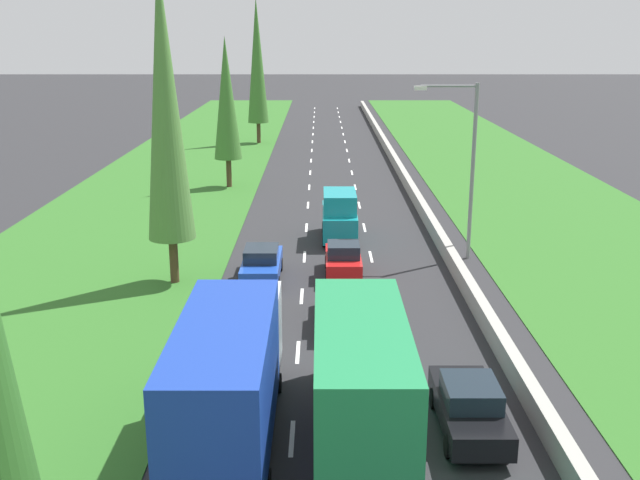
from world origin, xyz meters
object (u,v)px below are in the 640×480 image
object	(u,v)px
black_sedan_right_lane	(468,406)
poplar_tree_third	(225,99)
red_hatchback_centre_lane	(342,260)
street_light_mast	(465,159)
blue_sedan_left_lane	(260,264)
poplar_tree_fourth	(255,61)
grey_sedan_centre_lane	(342,305)
blue_box_truck_left_lane	(228,380)
green_box_truck_centre_lane	(358,379)
white_hatchback_left_lane	(247,310)
teal_van_centre_lane	(338,216)
poplar_tree_second	(163,103)

from	to	relation	value
black_sedan_right_lane	poplar_tree_third	world-z (taller)	poplar_tree_third
red_hatchback_centre_lane	street_light_mast	size ratio (longest dim) A/B	0.43
blue_sedan_left_lane	black_sedan_right_lane	world-z (taller)	same
blue_sedan_left_lane	poplar_tree_fourth	bearing A→B (deg)	94.74
grey_sedan_centre_lane	poplar_tree_fourth	xyz separation A→B (m)	(-7.42, 50.25, 7.68)
black_sedan_right_lane	street_light_mast	bearing A→B (deg)	80.21
blue_box_truck_left_lane	green_box_truck_centre_lane	distance (m)	3.58
red_hatchback_centre_lane	poplar_tree_fourth	size ratio (longest dim) A/B	0.26
poplar_tree_third	blue_box_truck_left_lane	bearing A→B (deg)	-83.15
poplar_tree_fourth	blue_sedan_left_lane	bearing A→B (deg)	-85.26
white_hatchback_left_lane	red_hatchback_centre_lane	bearing A→B (deg)	59.33
poplar_tree_third	street_light_mast	world-z (taller)	poplar_tree_third
green_box_truck_centre_lane	grey_sedan_centre_lane	world-z (taller)	green_box_truck_centre_lane
teal_van_centre_lane	poplar_tree_second	world-z (taller)	poplar_tree_second
poplar_tree_second	street_light_mast	xyz separation A→B (m)	(14.24, 3.92, -3.16)
blue_sedan_left_lane	red_hatchback_centre_lane	size ratio (longest dim) A/B	1.15
teal_van_centre_lane	grey_sedan_centre_lane	bearing A→B (deg)	-90.76
grey_sedan_centre_lane	blue_sedan_left_lane	size ratio (longest dim) A/B	1.00
black_sedan_right_lane	grey_sedan_centre_lane	bearing A→B (deg)	112.53
blue_box_truck_left_lane	street_light_mast	size ratio (longest dim) A/B	1.04
red_hatchback_centre_lane	poplar_tree_third	world-z (taller)	poplar_tree_third
grey_sedan_centre_lane	red_hatchback_centre_lane	bearing A→B (deg)	88.25
green_box_truck_centre_lane	street_light_mast	bearing A→B (deg)	71.01
blue_box_truck_left_lane	poplar_tree_second	xyz separation A→B (m)	(-4.35, 14.49, 6.21)
street_light_mast	green_box_truck_centre_lane	bearing A→B (deg)	-108.99
blue_box_truck_left_lane	white_hatchback_left_lane	distance (m)	8.91
white_hatchback_left_lane	street_light_mast	world-z (taller)	street_light_mast
poplar_tree_third	grey_sedan_centre_lane	bearing A→B (deg)	-73.99
green_box_truck_centre_lane	poplar_tree_third	xyz separation A→B (m)	(-7.99, 36.63, 4.45)
blue_sedan_left_lane	grey_sedan_centre_lane	bearing A→B (deg)	-56.17
grey_sedan_centre_lane	green_box_truck_centre_lane	bearing A→B (deg)	-89.10
white_hatchback_left_lane	black_sedan_right_lane	size ratio (longest dim) A/B	0.87
poplar_tree_fourth	poplar_tree_second	bearing A→B (deg)	-90.47
green_box_truck_centre_lane	teal_van_centre_lane	distance (m)	21.88
teal_van_centre_lane	poplar_tree_fourth	size ratio (longest dim) A/B	0.33
teal_van_centre_lane	street_light_mast	size ratio (longest dim) A/B	0.54
red_hatchback_centre_lane	blue_box_truck_left_lane	bearing A→B (deg)	-103.20
green_box_truck_centre_lane	white_hatchback_left_lane	bearing A→B (deg)	114.01
blue_box_truck_left_lane	white_hatchback_left_lane	xyz separation A→B (m)	(-0.31, 8.81, -1.35)
red_hatchback_centre_lane	blue_sedan_left_lane	bearing A→B (deg)	-171.98
blue_box_truck_left_lane	red_hatchback_centre_lane	bearing A→B (deg)	76.80
grey_sedan_centre_lane	red_hatchback_centre_lane	world-z (taller)	red_hatchback_centre_lane
red_hatchback_centre_lane	black_sedan_right_lane	bearing A→B (deg)	-77.20
red_hatchback_centre_lane	green_box_truck_centre_lane	bearing A→B (deg)	-90.14
grey_sedan_centre_lane	street_light_mast	size ratio (longest dim) A/B	0.50
red_hatchback_centre_lane	white_hatchback_left_lane	bearing A→B (deg)	-120.67
street_light_mast	grey_sedan_centre_lane	bearing A→B (deg)	-125.51
green_box_truck_centre_lane	blue_sedan_left_lane	size ratio (longest dim) A/B	2.09
white_hatchback_left_lane	red_hatchback_centre_lane	world-z (taller)	same
red_hatchback_centre_lane	poplar_tree_fourth	world-z (taller)	poplar_tree_fourth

